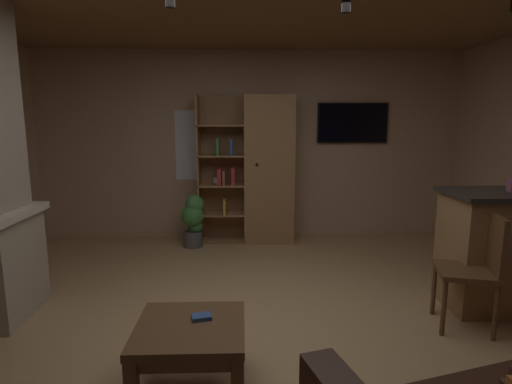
# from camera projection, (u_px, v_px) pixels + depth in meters

# --- Properties ---
(floor) EXTENTS (5.75, 5.56, 0.02)m
(floor) POSITION_uv_depth(u_px,v_px,m) (258.00, 338.00, 3.15)
(floor) COLOR tan
(floor) RESTS_ON ground
(wall_back) EXTENTS (5.87, 0.06, 2.55)m
(wall_back) POSITION_uv_depth(u_px,v_px,m) (250.00, 146.00, 5.69)
(wall_back) COLOR tan
(wall_back) RESTS_ON ground
(window_pane_back) EXTENTS (0.68, 0.01, 0.94)m
(window_pane_back) POSITION_uv_depth(u_px,v_px,m) (200.00, 145.00, 5.63)
(window_pane_back) COLOR white
(bookshelf_cabinet) EXTENTS (1.26, 0.41, 1.95)m
(bookshelf_cabinet) POSITION_uv_depth(u_px,v_px,m) (262.00, 171.00, 5.48)
(bookshelf_cabinet) COLOR #997047
(bookshelf_cabinet) RESTS_ON ground
(coffee_table) EXTENTS (0.64, 0.62, 0.43)m
(coffee_table) POSITION_uv_depth(u_px,v_px,m) (190.00, 338.00, 2.46)
(coffee_table) COLOR brown
(coffee_table) RESTS_ON ground
(table_book_0) EXTENTS (0.13, 0.11, 0.02)m
(table_book_0) POSITION_uv_depth(u_px,v_px,m) (202.00, 317.00, 2.52)
(table_book_0) COLOR #2D4C8C
(table_book_0) RESTS_ON coffee_table
(dining_chair) EXTENTS (0.51, 0.51, 0.92)m
(dining_chair) POSITION_uv_depth(u_px,v_px,m) (478.00, 264.00, 3.20)
(dining_chair) COLOR brown
(dining_chair) RESTS_ON ground
(potted_floor_plant) EXTENTS (0.30, 0.30, 0.69)m
(potted_floor_plant) POSITION_uv_depth(u_px,v_px,m) (193.00, 219.00, 5.31)
(potted_floor_plant) COLOR #4C4C51
(potted_floor_plant) RESTS_ON ground
(wall_mounted_tv) EXTENTS (0.96, 0.06, 0.54)m
(wall_mounted_tv) POSITION_uv_depth(u_px,v_px,m) (352.00, 123.00, 5.62)
(wall_mounted_tv) COLOR black
(track_light_spot_1) EXTENTS (0.07, 0.07, 0.09)m
(track_light_spot_1) POSITION_uv_depth(u_px,v_px,m) (170.00, 1.00, 2.98)
(track_light_spot_1) COLOR black
(track_light_spot_2) EXTENTS (0.07, 0.07, 0.09)m
(track_light_spot_2) POSITION_uv_depth(u_px,v_px,m) (346.00, 6.00, 3.12)
(track_light_spot_2) COLOR black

